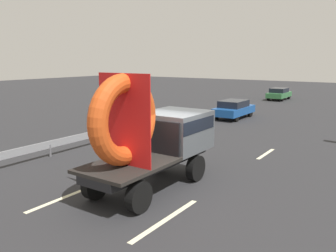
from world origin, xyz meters
The scene contains 9 objects.
ground_plane centered at (0.00, 0.00, 0.00)m, with size 120.00×120.00×0.00m, color #28282B.
flatbed_truck centered at (-0.31, -0.06, 1.76)m, with size 2.02×5.13×3.80m.
distant_sedan centered at (-3.76, 14.04, 0.70)m, with size 1.70×3.97×1.30m.
guardrail centered at (-6.20, 1.73, 0.53)m, with size 0.10×12.89×0.71m.
lane_dash_left_near centered at (-2.03, -2.79, 0.00)m, with size 2.27×0.16×0.01m, color beige.
lane_dash_left_far centered at (-2.03, 5.17, 0.00)m, with size 2.34×0.16×0.01m, color beige.
lane_dash_right_near centered at (1.42, -2.03, 0.00)m, with size 3.00×0.16×0.01m, color beige.
lane_dash_right_far centered at (1.42, 5.85, 0.00)m, with size 2.04×0.16×0.01m, color beige.
oncoming_car centered at (-4.59, 27.47, 0.66)m, with size 1.62×3.78×1.23m.
Camera 1 is at (6.31, -9.12, 4.19)m, focal length 37.29 mm.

